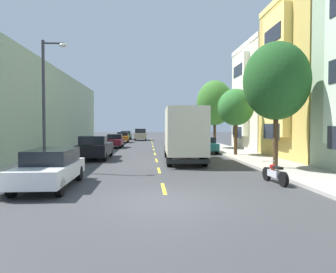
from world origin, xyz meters
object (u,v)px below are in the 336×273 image
object	(u,v)px
street_tree_second	(236,107)
parked_hatchback_orange	(123,137)
parked_wagon_silver	(188,139)
moving_champagne_sedan	(141,134)
delivery_box_truck	(184,132)
street_tree_third	(215,103)
parked_pickup_black	(95,148)
parked_wagon_white	(51,167)
parked_sedan_teal	(205,145)
parked_pickup_navy	(181,137)
parked_sedan_red	(176,136)
parked_hatchback_burgundy	(115,141)
parked_motorcycle	(275,174)
street_tree_nearest	(276,81)
street_lamp	(47,95)
parked_wagon_forest	(126,135)

from	to	relation	value
street_tree_second	parked_hatchback_orange	xyz separation A→B (m)	(-10.66, 21.47, -3.14)
street_tree_second	parked_wagon_silver	xyz separation A→B (m)	(-2.01, 14.07, -3.10)
parked_wagon_silver	moving_champagne_sedan	size ratio (longest dim) A/B	0.98
delivery_box_truck	street_tree_third	bearing A→B (deg)	68.45
parked_pickup_black	parked_wagon_white	size ratio (longest dim) A/B	1.13
street_tree_third	parked_sedan_teal	size ratio (longest dim) A/B	1.55
street_tree_third	parked_pickup_navy	bearing A→B (deg)	99.84
street_tree_third	parked_sedan_teal	world-z (taller)	street_tree_third
parked_sedan_red	parked_hatchback_burgundy	xyz separation A→B (m)	(-8.57, -18.49, 0.01)
street_tree_third	delivery_box_truck	bearing A→B (deg)	-111.55
parked_pickup_black	parked_hatchback_orange	size ratio (longest dim) A/B	1.32
parked_hatchback_burgundy	parked_motorcycle	distance (m)	24.02
street_tree_nearest	parked_motorcycle	size ratio (longest dim) A/B	3.34
street_tree_nearest	parked_hatchback_orange	distance (m)	31.49
street_tree_third	parked_sedan_teal	xyz separation A→B (m)	(-1.93, -4.78, -4.07)
street_tree_second	parked_wagon_silver	size ratio (longest dim) A/B	1.11
street_tree_third	parked_wagon_white	xyz separation A→B (m)	(-10.86, -19.89, -4.01)
parked_hatchback_burgundy	parked_hatchback_orange	distance (m)	10.98
street_tree_third	parked_hatchback_orange	xyz separation A→B (m)	(-10.66, 13.59, -4.06)
parked_pickup_black	parked_sedan_teal	xyz separation A→B (m)	(8.89, 4.58, -0.08)
parked_pickup_navy	parked_hatchback_orange	xyz separation A→B (m)	(-8.45, 0.89, -0.07)
street_tree_second	parked_sedan_red	world-z (taller)	street_tree_second
parked_pickup_navy	parked_motorcycle	xyz separation A→B (m)	(0.55, -32.35, -0.42)
parked_sedan_red	parked_wagon_white	bearing A→B (deg)	-102.05
street_lamp	parked_pickup_navy	world-z (taller)	street_lamp
street_lamp	parked_hatchback_burgundy	xyz separation A→B (m)	(1.66, 18.13, -3.32)
street_lamp	parked_pickup_navy	bearing A→B (deg)	70.23
street_lamp	parked_wagon_forest	bearing A→B (deg)	87.87
parked_hatchback_burgundy	parked_pickup_navy	world-z (taller)	parked_pickup_navy
parked_hatchback_burgundy	parked_pickup_navy	size ratio (longest dim) A/B	0.75
street_tree_second	parked_hatchback_burgundy	size ratio (longest dim) A/B	1.31
street_tree_third	moving_champagne_sedan	bearing A→B (deg)	112.24
street_lamp	parked_sedan_red	size ratio (longest dim) A/B	1.51
moving_champagne_sedan	parked_motorcycle	world-z (taller)	moving_champagne_sedan
parked_pickup_navy	parked_sedan_red	bearing A→B (deg)	89.39
street_lamp	parked_wagon_white	xyz separation A→B (m)	(1.49, -4.36, -3.28)
parked_hatchback_burgundy	parked_wagon_forest	world-z (taller)	same
parked_pickup_black	parked_wagon_forest	size ratio (longest dim) A/B	1.13
parked_pickup_navy	parked_pickup_black	bearing A→B (deg)	-111.36
parked_sedan_red	parked_pickup_black	xyz separation A→B (m)	(-8.71, -30.45, 0.08)
parked_sedan_teal	parked_pickup_black	bearing A→B (deg)	-152.74
street_tree_third	parked_sedan_teal	bearing A→B (deg)	-112.04
parked_wagon_forest	moving_champagne_sedan	world-z (taller)	moving_champagne_sedan
street_tree_second	street_tree_third	world-z (taller)	street_tree_third
parked_motorcycle	parked_hatchback_orange	bearing A→B (deg)	105.16
street_tree_nearest	street_lamp	world-z (taller)	street_tree_nearest
delivery_box_truck	parked_motorcycle	xyz separation A→B (m)	(2.96, -7.99, -1.59)
street_tree_second	street_tree_nearest	bearing A→B (deg)	-90.00
parked_hatchback_burgundy	parked_motorcycle	world-z (taller)	parked_hatchback_burgundy
parked_motorcycle	parked_wagon_white	bearing A→B (deg)	-178.54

